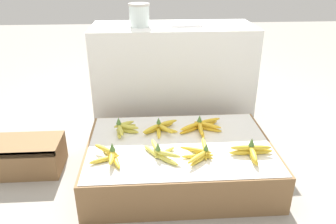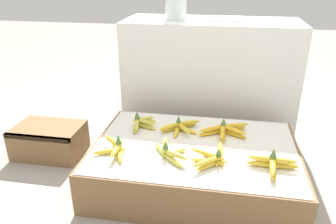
{
  "view_description": "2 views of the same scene",
  "coord_description": "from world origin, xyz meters",
  "px_view_note": "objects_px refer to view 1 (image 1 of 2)",
  "views": [
    {
      "loc": [
        -0.17,
        -1.55,
        1.14
      ],
      "look_at": [
        -0.06,
        0.02,
        0.4
      ],
      "focal_mm": 35.0,
      "sensor_mm": 36.0,
      "label": 1
    },
    {
      "loc": [
        0.12,
        -1.43,
        1.03
      ],
      "look_at": [
        -0.14,
        -0.01,
        0.4
      ],
      "focal_mm": 35.0,
      "sensor_mm": 36.0,
      "label": 2
    }
  ],
  "objects_px": {
    "banana_bunch_middle_midleft": "(161,128)",
    "banana_bunch_front_midleft": "(161,152)",
    "banana_bunch_front_right": "(252,151)",
    "foam_tray_white": "(185,24)",
    "banana_bunch_middle_left": "(124,128)",
    "glass_jar": "(139,15)",
    "wooden_crate": "(28,156)",
    "banana_bunch_front_midright": "(201,153)",
    "banana_bunch_front_left": "(110,155)",
    "banana_bunch_middle_midright": "(202,126)"
  },
  "relations": [
    {
      "from": "banana_bunch_front_midleft",
      "to": "banana_bunch_front_midright",
      "type": "relative_size",
      "value": 0.89
    },
    {
      "from": "banana_bunch_front_right",
      "to": "banana_bunch_front_midleft",
      "type": "bearing_deg",
      "value": 177.0
    },
    {
      "from": "banana_bunch_middle_left",
      "to": "glass_jar",
      "type": "relative_size",
      "value": 1.25
    },
    {
      "from": "banana_bunch_front_midright",
      "to": "banana_bunch_front_left",
      "type": "bearing_deg",
      "value": 179.72
    },
    {
      "from": "wooden_crate",
      "to": "banana_bunch_middle_midright",
      "type": "bearing_deg",
      "value": 0.54
    },
    {
      "from": "banana_bunch_front_midleft",
      "to": "foam_tray_white",
      "type": "distance_m",
      "value": 0.99
    },
    {
      "from": "banana_bunch_front_midright",
      "to": "banana_bunch_middle_midright",
      "type": "height_order",
      "value": "banana_bunch_middle_midright"
    },
    {
      "from": "banana_bunch_middle_midright",
      "to": "glass_jar",
      "type": "height_order",
      "value": "glass_jar"
    },
    {
      "from": "wooden_crate",
      "to": "glass_jar",
      "type": "distance_m",
      "value": 1.12
    },
    {
      "from": "wooden_crate",
      "to": "banana_bunch_front_midright",
      "type": "height_order",
      "value": "banana_bunch_front_midright"
    },
    {
      "from": "banana_bunch_front_right",
      "to": "banana_bunch_front_midright",
      "type": "bearing_deg",
      "value": 177.24
    },
    {
      "from": "glass_jar",
      "to": "foam_tray_white",
      "type": "height_order",
      "value": "glass_jar"
    },
    {
      "from": "wooden_crate",
      "to": "banana_bunch_front_left",
      "type": "relative_size",
      "value": 1.81
    },
    {
      "from": "wooden_crate",
      "to": "glass_jar",
      "type": "bearing_deg",
      "value": 38.62
    },
    {
      "from": "banana_bunch_front_midleft",
      "to": "banana_bunch_middle_left",
      "type": "height_order",
      "value": "same"
    },
    {
      "from": "banana_bunch_middle_midleft",
      "to": "banana_bunch_middle_midright",
      "type": "xyz_separation_m",
      "value": [
        0.24,
        -0.0,
        0.0
      ]
    },
    {
      "from": "wooden_crate",
      "to": "foam_tray_white",
      "type": "relative_size",
      "value": 1.87
    },
    {
      "from": "banana_bunch_front_left",
      "to": "foam_tray_white",
      "type": "bearing_deg",
      "value": 60.88
    },
    {
      "from": "banana_bunch_middle_midleft",
      "to": "banana_bunch_front_midleft",
      "type": "bearing_deg",
      "value": -92.69
    },
    {
      "from": "banana_bunch_front_midright",
      "to": "banana_bunch_middle_midleft",
      "type": "bearing_deg",
      "value": 123.74
    },
    {
      "from": "banana_bunch_middle_midright",
      "to": "banana_bunch_front_left",
      "type": "bearing_deg",
      "value": -151.23
    },
    {
      "from": "banana_bunch_front_right",
      "to": "foam_tray_white",
      "type": "distance_m",
      "value": 1.02
    },
    {
      "from": "banana_bunch_middle_midright",
      "to": "foam_tray_white",
      "type": "relative_size",
      "value": 1.29
    },
    {
      "from": "banana_bunch_front_midleft",
      "to": "banana_bunch_middle_midright",
      "type": "distance_m",
      "value": 0.37
    },
    {
      "from": "banana_bunch_front_midleft",
      "to": "glass_jar",
      "type": "distance_m",
      "value": 0.98
    },
    {
      "from": "wooden_crate",
      "to": "banana_bunch_middle_left",
      "type": "height_order",
      "value": "banana_bunch_middle_left"
    },
    {
      "from": "wooden_crate",
      "to": "banana_bunch_middle_left",
      "type": "distance_m",
      "value": 0.59
    },
    {
      "from": "wooden_crate",
      "to": "foam_tray_white",
      "type": "bearing_deg",
      "value": 30.18
    },
    {
      "from": "banana_bunch_front_midright",
      "to": "banana_bunch_middle_midleft",
      "type": "height_order",
      "value": "same"
    },
    {
      "from": "banana_bunch_front_midleft",
      "to": "banana_bunch_middle_left",
      "type": "distance_m",
      "value": 0.34
    },
    {
      "from": "wooden_crate",
      "to": "banana_bunch_front_midright",
      "type": "distance_m",
      "value": 1.02
    },
    {
      "from": "banana_bunch_front_midleft",
      "to": "banana_bunch_front_right",
      "type": "distance_m",
      "value": 0.46
    },
    {
      "from": "banana_bunch_front_midright",
      "to": "banana_bunch_middle_left",
      "type": "relative_size",
      "value": 1.34
    },
    {
      "from": "glass_jar",
      "to": "banana_bunch_front_midright",
      "type": "bearing_deg",
      "value": -69.61
    },
    {
      "from": "banana_bunch_middle_midleft",
      "to": "banana_bunch_middle_midright",
      "type": "bearing_deg",
      "value": -0.03
    },
    {
      "from": "banana_bunch_front_right",
      "to": "glass_jar",
      "type": "bearing_deg",
      "value": 124.32
    },
    {
      "from": "banana_bunch_front_right",
      "to": "banana_bunch_front_left",
      "type": "bearing_deg",
      "value": 178.82
    },
    {
      "from": "wooden_crate",
      "to": "banana_bunch_front_right",
      "type": "xyz_separation_m",
      "value": [
        1.24,
        -0.29,
        0.16
      ]
    },
    {
      "from": "banana_bunch_front_left",
      "to": "banana_bunch_middle_left",
      "type": "xyz_separation_m",
      "value": [
        0.06,
        0.28,
        0.0
      ]
    },
    {
      "from": "banana_bunch_front_midright",
      "to": "banana_bunch_front_right",
      "type": "xyz_separation_m",
      "value": [
        0.26,
        -0.01,
        0.01
      ]
    },
    {
      "from": "banana_bunch_front_left",
      "to": "banana_bunch_middle_midleft",
      "type": "distance_m",
      "value": 0.39
    },
    {
      "from": "banana_bunch_middle_midleft",
      "to": "banana_bunch_middle_midright",
      "type": "height_order",
      "value": "banana_bunch_middle_midright"
    },
    {
      "from": "banana_bunch_front_midright",
      "to": "banana_bunch_front_midleft",
      "type": "bearing_deg",
      "value": 176.69
    },
    {
      "from": "banana_bunch_middle_left",
      "to": "glass_jar",
      "type": "height_order",
      "value": "glass_jar"
    },
    {
      "from": "banana_bunch_front_midright",
      "to": "banana_bunch_middle_midleft",
      "type": "xyz_separation_m",
      "value": [
        -0.19,
        0.28,
        0.0
      ]
    },
    {
      "from": "banana_bunch_front_right",
      "to": "banana_bunch_middle_left",
      "type": "bearing_deg",
      "value": 155.89
    },
    {
      "from": "wooden_crate",
      "to": "banana_bunch_front_left",
      "type": "distance_m",
      "value": 0.6
    },
    {
      "from": "foam_tray_white",
      "to": "banana_bunch_front_midright",
      "type": "bearing_deg",
      "value": -90.59
    },
    {
      "from": "banana_bunch_front_left",
      "to": "banana_bunch_front_right",
      "type": "relative_size",
      "value": 0.94
    },
    {
      "from": "foam_tray_white",
      "to": "glass_jar",
      "type": "bearing_deg",
      "value": -173.71
    }
  ]
}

